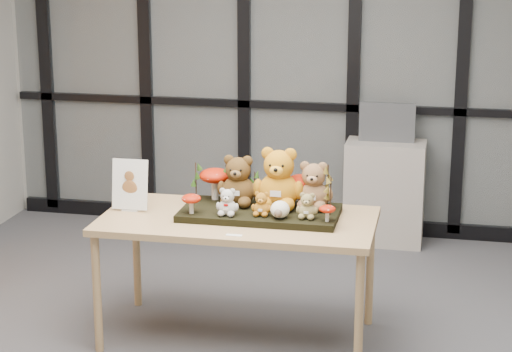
% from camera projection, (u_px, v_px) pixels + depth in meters
% --- Properties ---
extents(room_shell, '(5.00, 5.00, 5.00)m').
position_uv_depth(room_shell, '(224.00, 72.00, 5.08)').
color(room_shell, '#A9A7A0').
rests_on(room_shell, floor).
extents(glass_partition, '(4.90, 0.06, 2.78)m').
position_uv_depth(glass_partition, '(298.00, 61.00, 7.48)').
color(glass_partition, '#2D383F').
rests_on(glass_partition, floor).
extents(display_table, '(1.65, 0.84, 0.77)m').
position_uv_depth(display_table, '(238.00, 228.00, 5.55)').
color(display_table, tan).
rests_on(display_table, floor).
extents(diorama_tray, '(0.95, 0.48, 0.04)m').
position_uv_depth(diorama_tray, '(260.00, 213.00, 5.57)').
color(diorama_tray, black).
rests_on(diorama_tray, display_table).
extents(bear_pooh_yellow, '(0.31, 0.28, 0.41)m').
position_uv_depth(bear_pooh_yellow, '(279.00, 174.00, 5.57)').
color(bear_pooh_yellow, orange).
rests_on(bear_pooh_yellow, diorama_tray).
extents(bear_brown_medium, '(0.26, 0.24, 0.34)m').
position_uv_depth(bear_brown_medium, '(238.00, 177.00, 5.63)').
color(bear_brown_medium, '#4E3314').
rests_on(bear_brown_medium, diorama_tray).
extents(bear_tan_back, '(0.24, 0.22, 0.32)m').
position_uv_depth(bear_tan_back, '(314.00, 183.00, 5.56)').
color(bear_tan_back, brown).
rests_on(bear_tan_back, diorama_tray).
extents(bear_small_yellow, '(0.12, 0.11, 0.16)m').
position_uv_depth(bear_small_yellow, '(262.00, 202.00, 5.43)').
color(bear_small_yellow, '#AA6818').
rests_on(bear_small_yellow, diorama_tray).
extents(bear_white_bow, '(0.14, 0.13, 0.18)m').
position_uv_depth(bear_white_bow, '(228.00, 200.00, 5.44)').
color(bear_white_bow, beige).
rests_on(bear_white_bow, diorama_tray).
extents(bear_beige_small, '(0.13, 0.12, 0.17)m').
position_uv_depth(bear_beige_small, '(307.00, 204.00, 5.38)').
color(bear_beige_small, olive).
rests_on(bear_beige_small, diorama_tray).
extents(plush_cream_hedgehog, '(0.09, 0.08, 0.11)m').
position_uv_depth(plush_cream_hedgehog, '(280.00, 209.00, 5.39)').
color(plush_cream_hedgehog, white).
rests_on(plush_cream_hedgehog, diorama_tray).
extents(mushroom_back_left, '(0.20, 0.20, 0.22)m').
position_uv_depth(mushroom_back_left, '(215.00, 182.00, 5.75)').
color(mushroom_back_left, '#A51805').
rests_on(mushroom_back_left, diorama_tray).
extents(mushroom_back_right, '(0.19, 0.19, 0.21)m').
position_uv_depth(mushroom_back_right, '(302.00, 188.00, 5.64)').
color(mushroom_back_right, '#A51805').
rests_on(mushroom_back_right, diorama_tray).
extents(mushroom_front_left, '(0.12, 0.12, 0.13)m').
position_uv_depth(mushroom_front_left, '(191.00, 203.00, 5.47)').
color(mushroom_front_left, '#A51805').
rests_on(mushroom_front_left, diorama_tray).
extents(mushroom_front_right, '(0.10, 0.10, 0.11)m').
position_uv_depth(mushroom_front_right, '(327.00, 213.00, 5.32)').
color(mushroom_front_right, '#A51805').
rests_on(mushroom_front_right, diorama_tray).
extents(sprig_green_far_left, '(0.05, 0.05, 0.24)m').
position_uv_depth(sprig_green_far_left, '(196.00, 181.00, 5.73)').
color(sprig_green_far_left, '#133D0D').
rests_on(sprig_green_far_left, diorama_tray).
extents(sprig_green_mid_left, '(0.05, 0.05, 0.23)m').
position_uv_depth(sprig_green_mid_left, '(226.00, 182.00, 5.75)').
color(sprig_green_mid_left, '#133D0D').
rests_on(sprig_green_mid_left, diorama_tray).
extents(sprig_dry_far_right, '(0.05, 0.05, 0.27)m').
position_uv_depth(sprig_dry_far_right, '(328.00, 187.00, 5.55)').
color(sprig_dry_far_right, brown).
rests_on(sprig_dry_far_right, diorama_tray).
extents(sprig_dry_mid_right, '(0.05, 0.05, 0.23)m').
position_uv_depth(sprig_dry_mid_right, '(331.00, 196.00, 5.43)').
color(sprig_dry_mid_right, brown).
rests_on(sprig_dry_mid_right, diorama_tray).
extents(sprig_green_centre, '(0.05, 0.05, 0.18)m').
position_uv_depth(sprig_green_centre, '(255.00, 186.00, 5.73)').
color(sprig_green_centre, '#133D0D').
rests_on(sprig_green_centre, diorama_tray).
extents(sign_holder, '(0.23, 0.06, 0.32)m').
position_uv_depth(sign_holder, '(130.00, 187.00, 5.65)').
color(sign_holder, silver).
rests_on(sign_holder, display_table).
extents(label_card, '(0.09, 0.03, 0.00)m').
position_uv_depth(label_card, '(234.00, 235.00, 5.22)').
color(label_card, white).
rests_on(label_card, display_table).
extents(cabinet, '(0.62, 0.36, 0.83)m').
position_uv_depth(cabinet, '(384.00, 193.00, 7.38)').
color(cabinet, '#9E968D').
rests_on(cabinet, floor).
extents(monitor, '(0.44, 0.05, 0.31)m').
position_uv_depth(monitor, '(387.00, 122.00, 7.25)').
color(monitor, '#4B4E53').
rests_on(monitor, cabinet).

